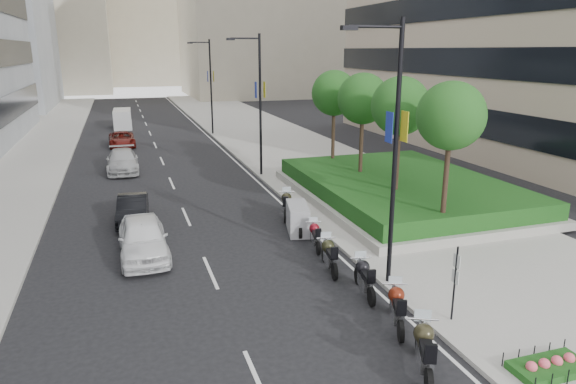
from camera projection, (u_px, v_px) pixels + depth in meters
name	position (u px, v px, depth m)	size (l,w,h in m)	color
ground	(280.00, 317.00, 15.95)	(160.00, 160.00, 0.00)	black
sidewalk_right	(277.00, 142.00, 46.10)	(10.00, 100.00, 0.15)	#9E9B93
sidewalk_left	(18.00, 156.00, 39.80)	(8.00, 100.00, 0.15)	#9E9B93
lane_edge	(218.00, 146.00, 44.53)	(0.12, 100.00, 0.01)	silver
lane_centre	(157.00, 149.00, 42.97)	(0.12, 100.00, 0.01)	silver
building_cream_left	(34.00, 1.00, 97.58)	(26.00, 24.00, 34.00)	#B7AD93
building_cream_centre	(137.00, 2.00, 121.36)	(30.00, 24.00, 38.00)	#B7AD93
planter	(400.00, 195.00, 28.02)	(10.00, 14.00, 0.40)	#9C9A92
hedge	(401.00, 185.00, 27.86)	(9.40, 13.40, 0.80)	#1B4012
flower_bed	(550.00, 368.00, 12.99)	(2.00, 1.00, 0.20)	#1B4012
tree_0	(451.00, 116.00, 20.72)	(2.80, 2.80, 6.30)	#332319
tree_1	(400.00, 106.00, 24.38)	(2.80, 2.80, 6.30)	#332319
tree_2	(363.00, 99.00, 28.04)	(2.80, 2.80, 6.30)	#332319
tree_3	(334.00, 93.00, 31.70)	(2.80, 2.80, 6.30)	#332319
lamp_post_0	(392.00, 143.00, 16.76)	(2.34, 0.45, 9.00)	black
lamp_post_1	(258.00, 98.00, 32.32)	(2.34, 0.45, 9.00)	black
lamp_post_2	(209.00, 82.00, 48.81)	(2.34, 0.45, 9.00)	black
parking_sign	(455.00, 280.00, 15.17)	(0.06, 0.32, 2.50)	black
motorcycle_0	(424.00, 350.00, 13.04)	(1.23, 2.30, 1.23)	black
motorcycle_1	(397.00, 307.00, 15.30)	(1.06, 2.18, 1.14)	black
motorcycle_2	(364.00, 277.00, 17.32)	(0.75, 2.25, 1.13)	black
motorcycle_3	(329.00, 255.00, 19.20)	(0.75, 2.25, 1.12)	black
motorcycle_4	(315.00, 236.00, 21.38)	(0.69, 2.02, 1.01)	black
motorcycle_5	(298.00, 219.00, 23.22)	(1.31, 2.28, 1.30)	black
motorcycle_6	(286.00, 205.00, 25.36)	(1.05, 2.27, 1.18)	black
car_a	(143.00, 238.00, 20.42)	(1.87, 4.64, 1.58)	white
car_b	(133.00, 209.00, 24.60)	(1.35, 3.88, 1.28)	black
car_c	(123.00, 161.00, 34.92)	(2.05, 5.03, 1.46)	#ACACAE
car_d	(122.00, 139.00, 43.95)	(2.11, 4.57, 1.27)	#580E0A
delivery_van	(123.00, 120.00, 54.30)	(1.88, 4.65, 1.93)	silver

